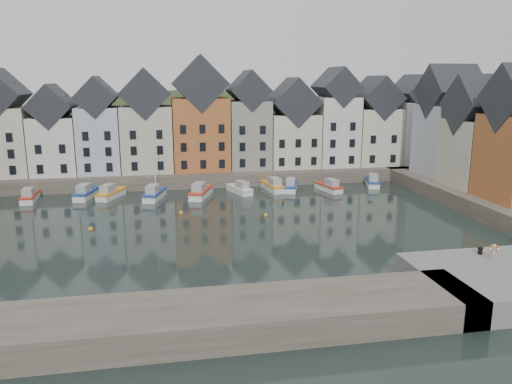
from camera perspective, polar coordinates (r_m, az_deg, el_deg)
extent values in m
plane|color=black|center=(54.50, -4.02, -4.52)|extent=(260.00, 260.00, 0.00)
cube|color=#444034|center=(83.32, -6.40, 2.23)|extent=(90.00, 16.00, 2.00)
cube|color=#444034|center=(71.06, 26.79, -0.94)|extent=(14.00, 54.00, 2.00)
cube|color=#444034|center=(33.67, -17.21, -14.69)|extent=(50.00, 6.00, 2.00)
ellipsoid|color=#223018|center=(113.17, -7.14, -4.87)|extent=(153.60, 70.40, 64.00)
sphere|color=black|center=(103.25, -15.20, 8.22)|extent=(5.77, 5.77, 5.77)
sphere|color=black|center=(116.82, 4.76, 8.82)|extent=(5.27, 5.27, 5.27)
sphere|color=black|center=(112.67, 9.09, 8.44)|extent=(5.07, 5.07, 5.07)
sphere|color=black|center=(109.08, 0.09, 8.42)|extent=(5.01, 5.01, 5.01)
sphere|color=black|center=(113.35, -27.02, 6.57)|extent=(3.94, 3.94, 3.94)
sphere|color=black|center=(117.30, 6.47, 8.76)|extent=(5.21, 5.21, 5.21)
sphere|color=black|center=(110.91, -6.57, 8.67)|extent=(5.45, 5.45, 5.45)
sphere|color=black|center=(109.45, 13.09, 7.78)|extent=(4.49, 4.49, 4.49)
cube|color=beige|center=(83.60, -26.84, 5.15)|extent=(7.67, 8.00, 10.07)
cube|color=silver|center=(81.94, -21.90, 4.96)|extent=(6.56, 8.00, 8.61)
cube|color=black|center=(81.44, -22.25, 9.09)|extent=(6.56, 8.16, 6.56)
cube|color=#ADB4C0|center=(80.82, -17.38, 5.71)|extent=(6.20, 8.00, 10.02)
cube|color=black|center=(80.34, -17.69, 10.34)|extent=(6.20, 8.16, 6.20)
cube|color=#B7B19B|center=(80.28, -12.32, 5.97)|extent=(7.70, 8.00, 10.08)
cube|color=black|center=(79.78, -12.56, 10.93)|extent=(7.70, 8.16, 7.70)
cube|color=#A45B2E|center=(80.38, -6.36, 6.63)|extent=(8.69, 8.00, 11.28)
cube|color=black|center=(79.92, -6.50, 12.19)|extent=(8.69, 8.16, 8.69)
cube|color=gray|center=(81.33, -0.90, 6.60)|extent=(6.43, 8.00, 10.78)
cube|color=black|center=(80.86, -0.91, 11.52)|extent=(6.43, 8.16, 6.43)
cube|color=beige|center=(82.98, 4.11, 5.92)|extent=(7.88, 8.00, 8.56)
cube|color=black|center=(82.46, 4.18, 10.22)|extent=(7.88, 8.16, 7.88)
cube|color=beige|center=(84.96, 8.96, 6.88)|extent=(6.50, 8.00, 11.27)
cube|color=black|center=(84.54, 9.13, 11.77)|extent=(6.50, 8.16, 6.50)
cube|color=beige|center=(87.64, 13.29, 6.23)|extent=(7.23, 8.00, 9.32)
cube|color=black|center=(87.17, 13.51, 10.44)|extent=(7.23, 8.16, 7.23)
cube|color=silver|center=(90.55, 17.31, 6.52)|extent=(6.18, 8.00, 10.32)
cube|color=black|center=(90.13, 17.60, 10.74)|extent=(6.18, 8.16, 6.18)
cube|color=#ADB4C0|center=(80.26, 21.00, 5.53)|extent=(7.47, 8.00, 10.38)
cube|color=black|center=(79.77, 21.42, 10.63)|extent=(7.62, 8.00, 8.00)
cube|color=#B7B19B|center=(73.70, 24.16, 4.08)|extent=(8.14, 8.00, 8.89)
cube|color=black|center=(73.12, 24.62, 9.06)|extent=(8.30, 8.00, 8.00)
sphere|color=orange|center=(61.86, -8.56, -2.38)|extent=(0.50, 0.50, 0.50)
sphere|color=orange|center=(60.10, 1.13, -2.68)|extent=(0.50, 0.50, 0.50)
sphere|color=orange|center=(57.63, -18.37, -4.04)|extent=(0.50, 0.50, 0.50)
cube|color=silver|center=(74.31, -24.40, -0.69)|extent=(1.84, 5.48, 0.99)
cube|color=red|center=(74.20, -24.44, -0.29)|extent=(1.93, 5.60, 0.23)
cube|color=#93999A|center=(73.31, -24.60, -0.02)|extent=(1.35, 2.22, 1.08)
cube|color=silver|center=(73.38, -18.75, -0.36)|extent=(3.09, 6.11, 1.08)
cube|color=navy|center=(73.26, -18.78, 0.09)|extent=(3.21, 6.25, 0.24)
cube|color=#93999A|center=(72.34, -19.07, 0.39)|extent=(1.88, 2.60, 1.17)
cube|color=silver|center=(72.41, -16.20, -0.37)|extent=(3.78, 5.84, 1.03)
cube|color=orange|center=(72.28, -16.23, 0.07)|extent=(3.91, 5.98, 0.23)
cube|color=#93999A|center=(71.45, -16.58, 0.36)|extent=(2.10, 2.59, 1.13)
cube|color=silver|center=(70.32, -11.48, -0.48)|extent=(3.31, 6.16, 1.08)
cube|color=navy|center=(70.19, -11.50, -0.01)|extent=(3.44, 6.31, 0.25)
cube|color=#93999A|center=(69.24, -11.73, 0.30)|extent=(1.97, 2.65, 1.18)
cylinder|color=silver|center=(69.83, -11.54, 4.08)|extent=(0.14, 0.14, 10.83)
cube|color=silver|center=(70.38, -6.31, -0.27)|extent=(3.80, 6.44, 1.13)
cube|color=red|center=(70.24, -6.32, 0.22)|extent=(3.94, 6.59, 0.26)
cube|color=#93999A|center=(69.23, -6.54, 0.55)|extent=(2.18, 2.81, 1.23)
cube|color=silver|center=(72.39, -1.90, 0.13)|extent=(3.30, 5.50, 0.97)
cube|color=silver|center=(72.28, -1.90, 0.53)|extent=(3.42, 5.63, 0.22)
cube|color=#93999A|center=(71.49, -1.60, 0.83)|extent=(1.88, 2.40, 1.06)
cube|color=silver|center=(74.20, 1.90, 0.46)|extent=(2.61, 5.98, 1.06)
cube|color=orange|center=(74.07, 1.90, 0.90)|extent=(2.72, 6.11, 0.24)
cube|color=#93999A|center=(73.17, 2.15, 1.21)|extent=(1.69, 2.49, 1.16)
cube|color=silver|center=(74.39, 4.00, 0.46)|extent=(3.18, 5.65, 0.99)
cube|color=navy|center=(74.28, 4.01, 0.86)|extent=(3.30, 5.78, 0.23)
cube|color=#93999A|center=(73.37, 3.98, 1.15)|extent=(1.86, 2.45, 1.08)
cube|color=silver|center=(74.59, 8.27, 0.38)|extent=(2.88, 5.52, 0.97)
cube|color=red|center=(74.48, 8.28, 0.78)|extent=(2.99, 5.64, 0.22)
cube|color=#93999A|center=(73.72, 8.64, 1.06)|extent=(1.73, 2.36, 1.06)
cube|color=silver|center=(79.36, 13.14, 0.93)|extent=(3.18, 5.73, 1.01)
cube|color=navy|center=(79.25, 13.16, 1.32)|extent=(3.30, 5.86, 0.23)
cube|color=#93999A|center=(78.35, 13.25, 1.60)|extent=(1.87, 2.47, 1.10)
cylinder|color=black|center=(45.66, 24.24, -6.17)|extent=(0.36, 0.36, 0.50)
cylinder|color=black|center=(45.58, 24.27, -5.85)|extent=(0.48, 0.48, 0.08)
cube|color=gray|center=(44.69, 25.44, -6.29)|extent=(0.10, 0.10, 1.10)
torus|color=#C85017|center=(44.54, 25.52, -5.88)|extent=(0.80, 0.14, 0.80)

